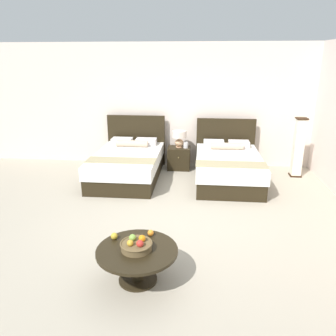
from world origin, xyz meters
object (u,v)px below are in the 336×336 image
Objects in this scene: bed_near_window at (128,164)px; nightstand at (179,158)px; vase at (186,145)px; coffee_table at (137,256)px; bed_near_corner at (228,166)px; fruit_bowl at (136,245)px; loose_apple at (114,236)px; table_lamp at (179,137)px; loose_orange at (151,233)px; floor_lamp_corner at (298,148)px.

bed_near_window reaches higher than nightstand.
bed_near_window is 14.94× the size of vase.
coffee_table is at bearing -76.34° from bed_near_window.
bed_near_corner is 3.73m from fruit_bowl.
loose_apple is (-0.67, -4.00, -0.14)m from vase.
coffee_table is at bearing -110.05° from bed_near_corner.
bed_near_window is 3.61m from fruit_bowl.
loose_orange is (-0.09, -3.93, -0.31)m from table_lamp.
nightstand is 4.24m from coffee_table.
floor_lamp_corner is at bearing -5.32° from vase.
loose_orange is at bearing -126.44° from floor_lamp_corner.
fruit_bowl reaches higher than loose_orange.
vase is at bearing -21.16° from table_lamp.
vase is 3.88m from loose_orange.
bed_near_window reaches higher than table_lamp.
nightstand is at bearing 88.64° from loose_orange.
bed_near_window is 3.70m from floor_lamp_corner.
bed_near_corner is 1.18m from vase.
table_lamp is at bearing 82.80° from loose_apple.
nightstand is at bearing 145.64° from bed_near_corner.
bed_near_window is 1.71× the size of floor_lamp_corner.
table_lamp reaches higher than coffee_table.
bed_near_window is at bearing 103.57° from fruit_bowl.
nightstand is 0.55× the size of coffee_table.
bed_near_window reaches higher than coffee_table.
table_lamp is 4.62× the size of loose_apple.
loose_apple is at bearing -129.51° from floor_lamp_corner.
loose_apple is at bearing -99.48° from vase.
table_lamp is at bearing 158.84° from vase.
nightstand reaches higher than loose_orange.
bed_near_corner is 2.27× the size of coffee_table.
loose_apple is 1.09× the size of loose_orange.
nightstand is (1.05, 0.73, -0.06)m from bed_near_window.
bed_near_corner is 5.48× the size of table_lamp.
fruit_bowl is 0.34m from loose_orange.
bed_near_window is at bearing -144.54° from table_lamp.
nightstand is 0.37m from vase.
bed_near_window is 3.36m from loose_apple.
vase is (0.16, -0.04, 0.33)m from nightstand.
bed_near_window is at bearing 99.28° from loose_apple.
floor_lamp_corner reaches higher than table_lamp.
nightstand is 3.50× the size of vase.
floor_lamp_corner is at bearing 50.49° from loose_apple.
bed_near_window is at bearing -172.78° from floor_lamp_corner.
bed_near_corner is 25.31× the size of loose_apple.
fruit_bowl is (-0.36, -4.20, -0.12)m from vase.
nightstand is at bearing 174.12° from floor_lamp_corner.
table_lamp reaches higher than loose_apple.
floor_lamp_corner reaches higher than bed_near_window.
loose_orange is at bearing 70.36° from fruit_bowl.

